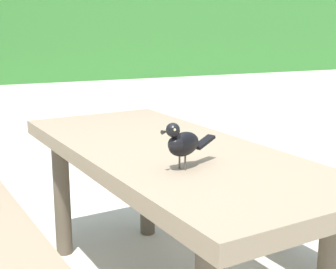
% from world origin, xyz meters
% --- Properties ---
extents(picnic_table_foreground, '(1.89, 1.92, 0.74)m').
position_xyz_m(picnic_table_foreground, '(0.22, 0.26, 0.56)').
color(picnic_table_foreground, '#84725B').
rests_on(picnic_table_foreground, ground).
extents(bird_grackle, '(0.27, 0.15, 0.18)m').
position_xyz_m(bird_grackle, '(0.14, -0.07, 0.84)').
color(bird_grackle, black).
rests_on(bird_grackle, picnic_table_foreground).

